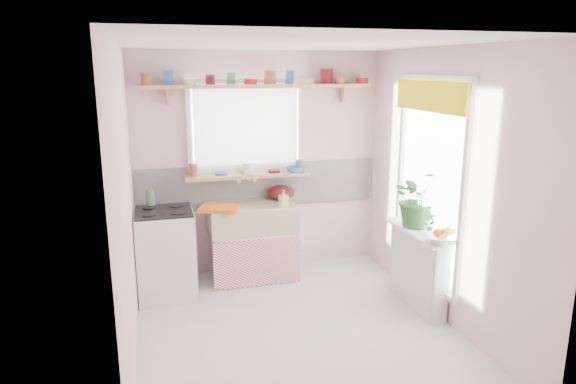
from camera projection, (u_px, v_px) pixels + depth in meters
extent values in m
plane|color=silver|center=(297.00, 329.00, 4.66)|extent=(3.20, 3.20, 0.00)
plane|color=white|center=(298.00, 43.00, 4.07)|extent=(3.20, 3.20, 0.00)
plane|color=#FFD5D7|center=(259.00, 163.00, 5.87)|extent=(2.80, 0.00, 2.80)
plane|color=#FFD5D7|center=(376.00, 263.00, 2.86)|extent=(2.80, 0.00, 2.80)
plane|color=#FFD5D7|center=(126.00, 207.00, 4.01)|extent=(0.00, 3.20, 3.20)
plane|color=#FFD5D7|center=(444.00, 186.00, 4.71)|extent=(0.00, 3.20, 3.20)
cube|color=white|center=(260.00, 185.00, 5.91)|extent=(2.74, 0.03, 0.50)
cube|color=#CC848F|center=(260.00, 202.00, 5.95)|extent=(2.74, 0.02, 0.12)
cube|color=white|center=(246.00, 129.00, 5.73)|extent=(1.20, 0.01, 1.00)
cube|color=white|center=(247.00, 129.00, 5.67)|extent=(1.15, 0.02, 0.95)
cube|color=white|center=(432.00, 182.00, 4.90)|extent=(0.01, 1.10, 1.90)
cube|color=yellow|center=(429.00, 96.00, 4.69)|extent=(0.03, 1.20, 0.28)
cube|color=white|center=(253.00, 254.00, 5.78)|extent=(0.85, 0.55, 0.55)
cube|color=#CE433C|center=(258.00, 262.00, 5.51)|extent=(0.95, 0.02, 0.53)
cube|color=beige|center=(252.00, 217.00, 5.68)|extent=(0.95, 0.55, 0.30)
cylinder|color=silver|center=(247.00, 178.00, 5.82)|extent=(0.03, 0.22, 0.03)
cube|color=white|center=(166.00, 254.00, 5.26)|extent=(0.58, 0.58, 0.90)
cube|color=black|center=(164.00, 212.00, 5.15)|extent=(0.56, 0.56, 0.02)
cylinder|color=black|center=(149.00, 215.00, 4.98)|extent=(0.14, 0.14, 0.01)
cylinder|color=black|center=(178.00, 213.00, 5.05)|extent=(0.14, 0.14, 0.01)
cylinder|color=black|center=(149.00, 208.00, 5.25)|extent=(0.14, 0.14, 0.01)
cylinder|color=black|center=(177.00, 206.00, 5.32)|extent=(0.14, 0.14, 0.01)
cube|color=white|center=(417.00, 269.00, 5.08)|extent=(0.15, 0.90, 0.75)
cube|color=white|center=(417.00, 232.00, 4.99)|extent=(0.22, 0.95, 0.03)
cube|color=tan|center=(248.00, 175.00, 5.74)|extent=(1.40, 0.22, 0.04)
cube|color=tan|center=(260.00, 86.00, 5.54)|extent=(2.52, 0.24, 0.04)
cylinder|color=#A55133|center=(147.00, 79.00, 5.22)|extent=(0.11, 0.11, 0.12)
cylinder|color=#3359A5|center=(169.00, 79.00, 5.28)|extent=(0.11, 0.11, 0.12)
cylinder|color=silver|center=(190.00, 82.00, 5.34)|extent=(0.11, 0.11, 0.06)
cylinder|color=#590F14|center=(210.00, 79.00, 5.39)|extent=(0.11, 0.11, 0.12)
cylinder|color=#3F7F4C|center=(231.00, 79.00, 5.44)|extent=(0.11, 0.11, 0.12)
cylinder|color=red|center=(251.00, 81.00, 5.50)|extent=(0.11, 0.11, 0.06)
cylinder|color=#A55133|center=(270.00, 78.00, 5.55)|extent=(0.11, 0.11, 0.12)
cylinder|color=#3359A5|center=(289.00, 78.00, 5.60)|extent=(0.11, 0.11, 0.12)
cylinder|color=silver|center=(308.00, 81.00, 5.66)|extent=(0.11, 0.11, 0.06)
cylinder|color=#590F14|center=(326.00, 78.00, 5.71)|extent=(0.11, 0.11, 0.12)
cylinder|color=#3F7F4C|center=(344.00, 78.00, 5.76)|extent=(0.11, 0.11, 0.12)
cylinder|color=red|center=(362.00, 81.00, 5.82)|extent=(0.11, 0.11, 0.06)
cylinder|color=#A55133|center=(192.00, 171.00, 5.57)|extent=(0.11, 0.11, 0.12)
cylinder|color=#3359A5|center=(220.00, 170.00, 5.64)|extent=(0.11, 0.11, 0.12)
cylinder|color=silver|center=(248.00, 171.00, 5.73)|extent=(0.11, 0.11, 0.06)
cylinder|color=#590F14|center=(275.00, 167.00, 5.80)|extent=(0.11, 0.11, 0.12)
cylinder|color=#3F7F4C|center=(301.00, 166.00, 5.88)|extent=(0.11, 0.11, 0.12)
cube|color=#DC5F13|center=(219.00, 208.00, 5.41)|extent=(0.48, 0.42, 0.04)
ellipsoid|color=#4F0D15|center=(281.00, 192.00, 5.87)|extent=(0.42, 0.42, 0.15)
imported|color=#295A24|center=(418.00, 198.00, 5.05)|extent=(0.56, 0.49, 0.58)
imported|color=silver|center=(443.00, 239.00, 4.61)|extent=(0.39, 0.39, 0.07)
imported|color=#276227|center=(430.00, 223.00, 4.86)|extent=(0.12, 0.09, 0.21)
imported|color=#CCD55F|center=(284.00, 199.00, 5.51)|extent=(0.10, 0.10, 0.19)
imported|color=#EEE8CE|center=(244.00, 169.00, 5.77)|extent=(0.12, 0.12, 0.09)
imported|color=#3668B2|center=(294.00, 170.00, 5.80)|extent=(0.20, 0.20, 0.06)
imported|color=#AB4334|center=(340.00, 78.00, 5.69)|extent=(0.14, 0.14, 0.13)
imported|color=#3A754A|center=(150.00, 195.00, 5.30)|extent=(0.11, 0.11, 0.24)
sphere|color=orange|center=(444.00, 233.00, 4.59)|extent=(0.08, 0.08, 0.08)
sphere|color=orange|center=(448.00, 232.00, 4.64)|extent=(0.08, 0.08, 0.08)
sphere|color=orange|center=(438.00, 233.00, 4.60)|extent=(0.08, 0.08, 0.08)
cylinder|color=yellow|center=(449.00, 234.00, 4.55)|extent=(0.18, 0.04, 0.10)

